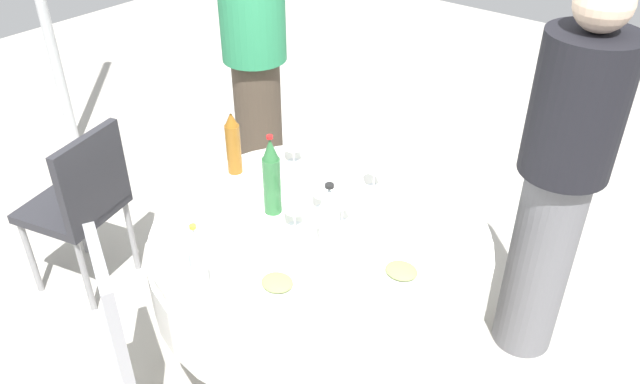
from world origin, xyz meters
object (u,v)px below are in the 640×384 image
object	(u,v)px
plate_inner	(422,205)
chair_outer	(87,341)
wine_glass_north	(322,189)
bottle_amber_left	(233,143)
bottle_green_right	(272,177)
bottle_clear_south	(198,262)
plate_east	(401,274)
person_right	(560,180)
wine_glass_east	(375,166)
wine_glass_left	(294,205)
wine_glass_outer	(342,200)
dining_table	(320,256)
plate_rear	(277,286)
wine_glass_front	(293,143)
person_mid	(255,61)
chair_north	(82,199)
bottle_clear_mid	(329,219)

from	to	relation	value
plate_inner	chair_outer	distance (m)	1.35
wine_glass_north	bottle_amber_left	bearing A→B (deg)	1.81
bottle_green_right	bottle_clear_south	distance (m)	0.51
bottle_green_right	plate_east	world-z (taller)	bottle_green_right
bottle_clear_south	person_right	world-z (taller)	person_right
wine_glass_east	plate_east	size ratio (longest dim) A/B	0.58
wine_glass_left	wine_glass_outer	world-z (taller)	wine_glass_left
dining_table	plate_rear	size ratio (longest dim) A/B	5.37
wine_glass_front	person_right	bearing A→B (deg)	-159.27
plate_rear	person_mid	distance (m)	1.61
bottle_clear_south	person_mid	bearing A→B (deg)	-52.85
bottle_amber_left	plate_rear	xyz separation A→B (m)	(-0.64, 0.44, -0.13)
plate_rear	chair_north	size ratio (longest dim) A/B	0.28
wine_glass_north	bottle_clear_south	bearing A→B (deg)	88.86
bottle_green_right	wine_glass_outer	xyz separation A→B (m)	(-0.26, -0.10, -0.05)
bottle_clear_south	wine_glass_north	world-z (taller)	bottle_clear_south
wine_glass_east	plate_rear	xyz separation A→B (m)	(-0.10, 0.71, -0.09)
bottle_clear_south	bottle_green_right	bearing A→B (deg)	-75.33
bottle_clear_mid	bottle_green_right	xyz separation A→B (m)	(0.31, -0.04, 0.03)
bottle_clear_mid	wine_glass_front	world-z (taller)	bottle_clear_mid
dining_table	wine_glass_east	distance (m)	0.43
person_mid	wine_glass_north	bearing A→B (deg)	-88.23
wine_glass_left	plate_east	distance (m)	0.48
wine_glass_east	chair_north	size ratio (longest dim) A/B	0.17
wine_glass_north	plate_rear	size ratio (longest dim) A/B	0.56
wine_glass_front	plate_east	xyz separation A→B (m)	(-0.79, 0.35, -0.09)
dining_table	bottle_amber_left	size ratio (longest dim) A/B	4.43
bottle_clear_south	person_mid	xyz separation A→B (m)	(0.97, -1.28, 0.04)
wine_glass_left	plate_inner	bearing A→B (deg)	-126.40
dining_table	person_mid	bearing A→B (deg)	-35.47
bottle_amber_left	person_mid	size ratio (longest dim) A/B	0.17
wine_glass_left	chair_outer	world-z (taller)	wine_glass_left
plate_inner	chair_north	xyz separation A→B (m)	(1.42, 0.66, -0.23)
bottle_clear_south	bottle_amber_left	bearing A→B (deg)	-53.18
bottle_green_right	person_mid	world-z (taller)	person_mid
bottle_clear_mid	bottle_amber_left	bearing A→B (deg)	-13.49
bottle_clear_south	wine_glass_front	bearing A→B (deg)	-69.44
bottle_amber_left	person_right	xyz separation A→B (m)	(-1.18, -0.61, -0.01)
bottle_clear_south	plate_east	bearing A→B (deg)	-134.52
plate_east	dining_table	bearing A→B (deg)	-7.59
wine_glass_outer	wine_glass_east	world-z (taller)	same
wine_glass_north	plate_inner	size ratio (longest dim) A/B	0.64
dining_table	bottle_clear_mid	world-z (taller)	bottle_clear_mid
wine_glass_left	wine_glass_front	size ratio (longest dim) A/B	1.02
bottle_amber_left	wine_glass_north	distance (m)	0.47
wine_glass_left	chair_outer	bearing A→B (deg)	66.29
person_right	plate_east	bearing A→B (deg)	-65.00
dining_table	plate_east	bearing A→B (deg)	172.41
dining_table	wine_glass_outer	xyz separation A→B (m)	(-0.06, -0.06, 0.26)
bottle_clear_mid	wine_glass_left	xyz separation A→B (m)	(0.18, -0.01, -0.02)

